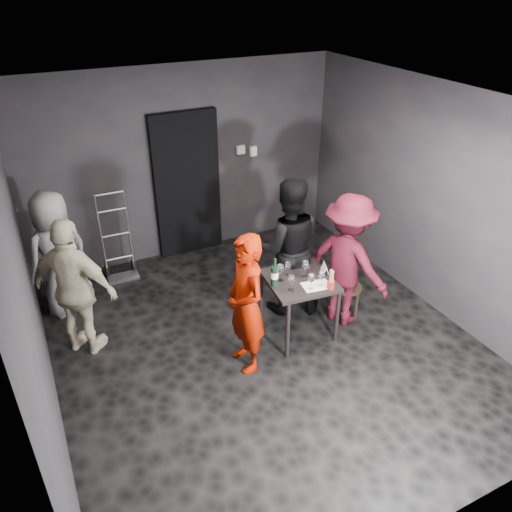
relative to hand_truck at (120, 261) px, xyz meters
name	(u,v)px	position (x,y,z in m)	size (l,w,h in m)	color
floor	(264,343)	(1.13, -2.18, -0.22)	(4.50, 5.00, 0.02)	black
ceiling	(267,105)	(1.13, -2.18, 2.48)	(4.50, 5.00, 0.02)	silver
wall_back	(184,164)	(1.13, 0.32, 1.13)	(4.50, 0.04, 2.70)	black
wall_front	(448,410)	(1.13, -4.68, 1.13)	(4.50, 0.04, 2.70)	black
wall_left	(28,296)	(-1.12, -2.18, 1.13)	(0.04, 5.00, 2.70)	black
wall_right	(434,200)	(3.38, -2.18, 1.13)	(0.04, 5.00, 2.70)	black
doorway	(187,185)	(1.13, 0.26, 0.83)	(0.95, 0.10, 2.10)	black
wallbox_upper	(241,150)	(1.98, 0.27, 1.23)	(0.12, 0.06, 0.12)	#B7B7B2
wallbox_lower	(253,151)	(2.18, 0.27, 1.18)	(0.10, 0.06, 0.14)	#B7B7B2
hand_truck	(120,261)	(0.00, 0.00, 0.00)	(0.41, 0.35, 1.24)	#B2B2B7
tasting_table	(299,286)	(1.57, -2.17, 0.43)	(0.72, 0.72, 0.75)	black
stool	(347,293)	(2.24, -2.19, 0.14)	(0.33, 0.33, 0.47)	black
server_red	(246,302)	(0.81, -2.39, 0.59)	(0.59, 0.39, 1.63)	#9F1500
woman_black	(288,237)	(1.70, -1.66, 0.78)	(0.97, 0.53, 2.00)	black
man_maroon	(348,256)	(2.20, -2.18, 0.66)	(1.15, 0.53, 1.77)	#420B18
bystander_cream	(75,284)	(-0.70, -1.37, 0.65)	(1.02, 0.49, 1.74)	beige
bystander_grey	(58,251)	(-0.77, -0.50, 0.62)	(0.82, 0.45, 1.68)	gray
tasting_mat	(316,286)	(1.66, -2.37, 0.53)	(0.30, 0.20, 0.00)	white
wine_glass_a	(291,282)	(1.37, -2.32, 0.63)	(0.08, 0.08, 0.20)	white
wine_glass_b	(280,272)	(1.36, -2.10, 0.64)	(0.08, 0.08, 0.22)	white
wine_glass_c	(288,268)	(1.49, -2.04, 0.62)	(0.07, 0.07, 0.18)	white
wine_glass_d	(311,281)	(1.57, -2.40, 0.63)	(0.08, 0.08, 0.21)	white
wine_glass_e	(321,278)	(1.70, -2.39, 0.62)	(0.07, 0.07, 0.20)	white
wine_glass_f	(306,268)	(1.65, -2.15, 0.63)	(0.08, 0.08, 0.21)	white
wine_bottle	(275,275)	(1.26, -2.16, 0.65)	(0.08, 0.08, 0.33)	black
breadstick_cup	(331,280)	(1.77, -2.48, 0.64)	(0.08, 0.08, 0.25)	#A41815
reserved_card	(324,268)	(1.88, -2.17, 0.58)	(0.08, 0.14, 0.11)	white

